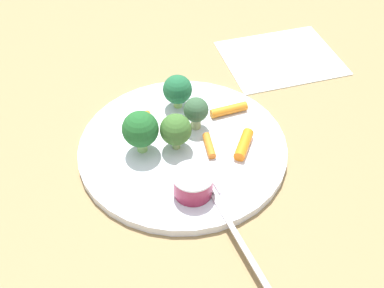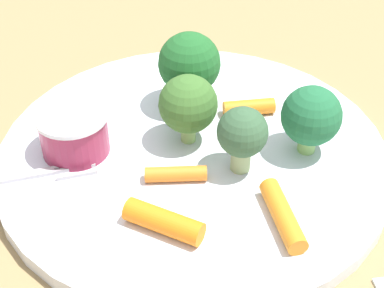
{
  "view_description": "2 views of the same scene",
  "coord_description": "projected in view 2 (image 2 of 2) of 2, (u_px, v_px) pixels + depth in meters",
  "views": [
    {
      "loc": [
        -0.22,
        -0.41,
        0.47
      ],
      "look_at": [
        0.01,
        -0.01,
        0.02
      ],
      "focal_mm": 45.42,
      "sensor_mm": 36.0,
      "label": 1
    },
    {
      "loc": [
        0.3,
        -0.12,
        0.27
      ],
      "look_at": [
        0.01,
        -0.0,
        0.02
      ],
      "focal_mm": 53.15,
      "sensor_mm": 36.0,
      "label": 2
    }
  ],
  "objects": [
    {
      "name": "broccoli_floret_1",
      "position": [
        311.0,
        117.0,
        0.39
      ],
      "size": [
        0.04,
        0.04,
        0.05
      ],
      "color": "#8DC26A",
      "rests_on": "plate"
    },
    {
      "name": "broccoli_floret_3",
      "position": [
        191.0,
        104.0,
        0.4
      ],
      "size": [
        0.04,
        0.04,
        0.05
      ],
      "color": "#87AF5F",
      "rests_on": "plate"
    },
    {
      "name": "carrot_stick_1",
      "position": [
        283.0,
        215.0,
        0.35
      ],
      "size": [
        0.06,
        0.02,
        0.01
      ],
      "primitive_type": "cylinder",
      "rotation": [
        1.57,
        0.0,
        4.55
      ],
      "color": "orange",
      "rests_on": "plate"
    },
    {
      "name": "ground_plane",
      "position": [
        193.0,
        160.0,
        0.42
      ],
      "size": [
        2.4,
        2.4,
        0.0
      ],
      "primitive_type": "plane",
      "color": "olive"
    },
    {
      "name": "carrot_stick_0",
      "position": [
        249.0,
        107.0,
        0.44
      ],
      "size": [
        0.02,
        0.04,
        0.01
      ],
      "primitive_type": "cylinder",
      "rotation": [
        1.57,
        0.0,
        2.91
      ],
      "color": "orange",
      "rests_on": "plate"
    },
    {
      "name": "broccoli_floret_2",
      "position": [
        242.0,
        134.0,
        0.38
      ],
      "size": [
        0.03,
        0.03,
        0.05
      ],
      "color": "#96AC73",
      "rests_on": "plate"
    },
    {
      "name": "carrot_stick_3",
      "position": [
        176.0,
        174.0,
        0.38
      ],
      "size": [
        0.02,
        0.04,
        0.01
      ],
      "primitive_type": "cylinder",
      "rotation": [
        1.57,
        0.0,
        5.95
      ],
      "color": "orange",
      "rests_on": "plate"
    },
    {
      "name": "carrot_stick_2",
      "position": [
        164.0,
        221.0,
        0.35
      ],
      "size": [
        0.05,
        0.05,
        0.01
      ],
      "primitive_type": "cylinder",
      "rotation": [
        1.57,
        0.0,
        5.45
      ],
      "color": "orange",
      "rests_on": "plate"
    },
    {
      "name": "sauce_cup",
      "position": [
        74.0,
        132.0,
        0.4
      ],
      "size": [
        0.05,
        0.05,
        0.03
      ],
      "color": "maroon",
      "rests_on": "plate"
    },
    {
      "name": "plate",
      "position": [
        193.0,
        154.0,
        0.42
      ],
      "size": [
        0.28,
        0.28,
        0.01
      ],
      "primitive_type": "cylinder",
      "color": "white",
      "rests_on": "ground_plane"
    },
    {
      "name": "broccoli_floret_0",
      "position": [
        189.0,
        64.0,
        0.43
      ],
      "size": [
        0.05,
        0.05,
        0.06
      ],
      "color": "#83BF63",
      "rests_on": "plate"
    }
  ]
}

